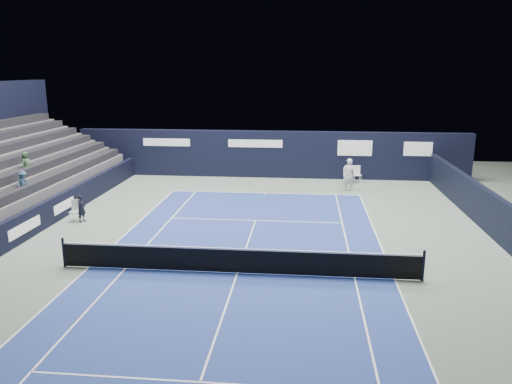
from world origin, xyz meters
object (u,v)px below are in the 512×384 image
at_px(line_judge_chair, 76,209).
at_px(tennis_player, 349,174).
at_px(folding_chair_back_b, 347,174).
at_px(tennis_net, 237,260).
at_px(folding_chair_back_a, 357,173).

relative_size(line_judge_chair, tennis_player, 0.52).
height_order(folding_chair_back_b, tennis_player, tennis_player).
xyz_separation_m(tennis_net, tennis_player, (4.92, 13.09, 0.47)).
height_order(tennis_net, tennis_player, tennis_player).
distance_m(folding_chair_back_a, tennis_player, 2.41).
bearing_deg(tennis_player, line_judge_chair, -150.72).
xyz_separation_m(line_judge_chair, tennis_player, (13.46, 7.55, 0.39)).
distance_m(folding_chair_back_b, tennis_net, 15.98).
height_order(folding_chair_back_a, tennis_player, tennis_player).
bearing_deg(tennis_net, folding_chair_back_b, 71.70).
bearing_deg(folding_chair_back_a, tennis_player, -116.15).
xyz_separation_m(folding_chair_back_b, tennis_net, (-5.02, -15.17, -0.07)).
xyz_separation_m(folding_chair_back_a, tennis_net, (-5.62, -15.37, -0.11)).
distance_m(tennis_net, tennis_player, 13.99).
height_order(folding_chair_back_a, line_judge_chair, folding_chair_back_a).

